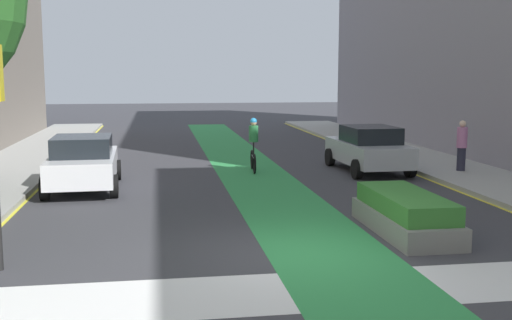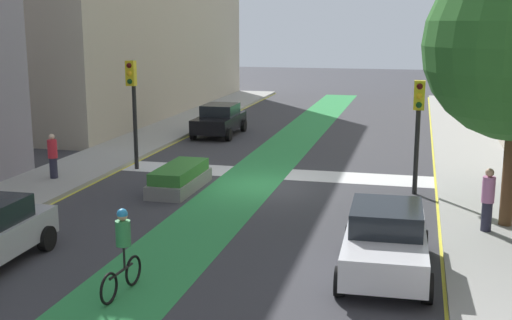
{
  "view_description": "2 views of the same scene",
  "coord_description": "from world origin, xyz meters",
  "px_view_note": "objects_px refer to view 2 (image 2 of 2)",
  "views": [
    {
      "loc": [
        -2.48,
        -11.08,
        3.35
      ],
      "look_at": [
        -0.2,
        3.41,
        1.31
      ],
      "focal_mm": 43.79,
      "sensor_mm": 36.0,
      "label": 1
    },
    {
      "loc": [
        -5.2,
        22.05,
        5.71
      ],
      "look_at": [
        -0.64,
        3.54,
        1.7
      ],
      "focal_mm": 46.39,
      "sensor_mm": 36.0,
      "label": 2
    }
  ],
  "objects_px": {
    "car_black_right_near": "(219,120)",
    "pedestrian_sidewalk_right_b": "(53,156)",
    "car_white_left_far": "(385,240)",
    "pedestrian_sidewalk_left_a": "(488,199)",
    "traffic_signal_near_right": "(133,94)",
    "median_planter": "(180,178)",
    "cyclist_in_lane": "(122,250)",
    "traffic_signal_near_left": "(418,115)"
  },
  "relations": [
    {
      "from": "car_black_right_near",
      "to": "pedestrian_sidewalk_right_b",
      "type": "height_order",
      "value": "pedestrian_sidewalk_right_b"
    },
    {
      "from": "car_white_left_far",
      "to": "pedestrian_sidewalk_left_a",
      "type": "relative_size",
      "value": 2.46
    },
    {
      "from": "car_black_right_near",
      "to": "traffic_signal_near_right",
      "type": "bearing_deg",
      "value": 83.99
    },
    {
      "from": "traffic_signal_near_right",
      "to": "car_white_left_far",
      "type": "height_order",
      "value": "traffic_signal_near_right"
    },
    {
      "from": "pedestrian_sidewalk_left_a",
      "to": "median_planter",
      "type": "distance_m",
      "value": 10.2
    },
    {
      "from": "car_white_left_far",
      "to": "cyclist_in_lane",
      "type": "relative_size",
      "value": 2.29
    },
    {
      "from": "traffic_signal_near_left",
      "to": "median_planter",
      "type": "xyz_separation_m",
      "value": [
        7.89,
        1.22,
        -2.3
      ]
    },
    {
      "from": "traffic_signal_near_left",
      "to": "pedestrian_sidewalk_left_a",
      "type": "distance_m",
      "value": 4.73
    },
    {
      "from": "median_planter",
      "to": "cyclist_in_lane",
      "type": "bearing_deg",
      "value": 102.54
    },
    {
      "from": "traffic_signal_near_left",
      "to": "median_planter",
      "type": "height_order",
      "value": "traffic_signal_near_left"
    },
    {
      "from": "cyclist_in_lane",
      "to": "pedestrian_sidewalk_right_b",
      "type": "relative_size",
      "value": 1.15
    },
    {
      "from": "traffic_signal_near_left",
      "to": "traffic_signal_near_right",
      "type": "bearing_deg",
      "value": -7.19
    },
    {
      "from": "pedestrian_sidewalk_left_a",
      "to": "median_planter",
      "type": "relative_size",
      "value": 0.52
    },
    {
      "from": "pedestrian_sidewalk_left_a",
      "to": "median_planter",
      "type": "bearing_deg",
      "value": -15.78
    },
    {
      "from": "pedestrian_sidewalk_right_b",
      "to": "median_planter",
      "type": "height_order",
      "value": "pedestrian_sidewalk_right_b"
    },
    {
      "from": "pedestrian_sidewalk_left_a",
      "to": "pedestrian_sidewalk_right_b",
      "type": "height_order",
      "value": "pedestrian_sidewalk_left_a"
    },
    {
      "from": "traffic_signal_near_right",
      "to": "cyclist_in_lane",
      "type": "distance_m",
      "value": 12.33
    },
    {
      "from": "traffic_signal_near_left",
      "to": "pedestrian_sidewalk_right_b",
      "type": "height_order",
      "value": "traffic_signal_near_left"
    },
    {
      "from": "pedestrian_sidewalk_left_a",
      "to": "car_white_left_far",
      "type": "bearing_deg",
      "value": 53.35
    },
    {
      "from": "traffic_signal_near_right",
      "to": "traffic_signal_near_left",
      "type": "relative_size",
      "value": 1.11
    },
    {
      "from": "pedestrian_sidewalk_right_b",
      "to": "traffic_signal_near_right",
      "type": "bearing_deg",
      "value": -127.56
    },
    {
      "from": "traffic_signal_near_left",
      "to": "car_black_right_near",
      "type": "xyz_separation_m",
      "value": [
        9.79,
        -9.77,
        -1.9
      ]
    },
    {
      "from": "traffic_signal_near_right",
      "to": "median_planter",
      "type": "bearing_deg",
      "value": 137.43
    },
    {
      "from": "cyclist_in_lane",
      "to": "pedestrian_sidewalk_left_a",
      "type": "height_order",
      "value": "pedestrian_sidewalk_left_a"
    },
    {
      "from": "cyclist_in_lane",
      "to": "pedestrian_sidewalk_right_b",
      "type": "bearing_deg",
      "value": -51.98
    },
    {
      "from": "traffic_signal_near_left",
      "to": "median_planter",
      "type": "relative_size",
      "value": 1.14
    },
    {
      "from": "traffic_signal_near_left",
      "to": "pedestrian_sidewalk_left_a",
      "type": "relative_size",
      "value": 2.22
    },
    {
      "from": "traffic_signal_near_right",
      "to": "median_planter",
      "type": "relative_size",
      "value": 1.27
    },
    {
      "from": "traffic_signal_near_right",
      "to": "car_white_left_far",
      "type": "xyz_separation_m",
      "value": [
        -10.08,
        8.72,
        -2.18
      ]
    },
    {
      "from": "pedestrian_sidewalk_left_a",
      "to": "median_planter",
      "type": "xyz_separation_m",
      "value": [
        9.8,
        -2.77,
        -0.63
      ]
    },
    {
      "from": "traffic_signal_near_left",
      "to": "pedestrian_sidewalk_right_b",
      "type": "relative_size",
      "value": 2.37
    },
    {
      "from": "median_planter",
      "to": "pedestrian_sidewalk_right_b",
      "type": "bearing_deg",
      "value": 0.56
    },
    {
      "from": "traffic_signal_near_left",
      "to": "pedestrian_sidewalk_left_a",
      "type": "height_order",
      "value": "traffic_signal_near_left"
    },
    {
      "from": "car_white_left_far",
      "to": "pedestrian_sidewalk_right_b",
      "type": "relative_size",
      "value": 2.63
    },
    {
      "from": "cyclist_in_lane",
      "to": "car_white_left_far",
      "type": "bearing_deg",
      "value": -155.04
    },
    {
      "from": "car_white_left_far",
      "to": "cyclist_in_lane",
      "type": "distance_m",
      "value": 5.92
    },
    {
      "from": "traffic_signal_near_left",
      "to": "cyclist_in_lane",
      "type": "distance_m",
      "value": 11.66
    },
    {
      "from": "pedestrian_sidewalk_right_b",
      "to": "car_black_right_near",
      "type": "bearing_deg",
      "value": -104.7
    },
    {
      "from": "traffic_signal_near_right",
      "to": "pedestrian_sidewalk_right_b",
      "type": "distance_m",
      "value": 3.86
    },
    {
      "from": "car_white_left_far",
      "to": "car_black_right_near",
      "type": "xyz_separation_m",
      "value": [
        9.19,
        -17.14,
        0.0
      ]
    },
    {
      "from": "median_planter",
      "to": "pedestrian_sidewalk_left_a",
      "type": "bearing_deg",
      "value": 164.22
    },
    {
      "from": "car_white_left_far",
      "to": "median_planter",
      "type": "relative_size",
      "value": 1.27
    }
  ]
}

